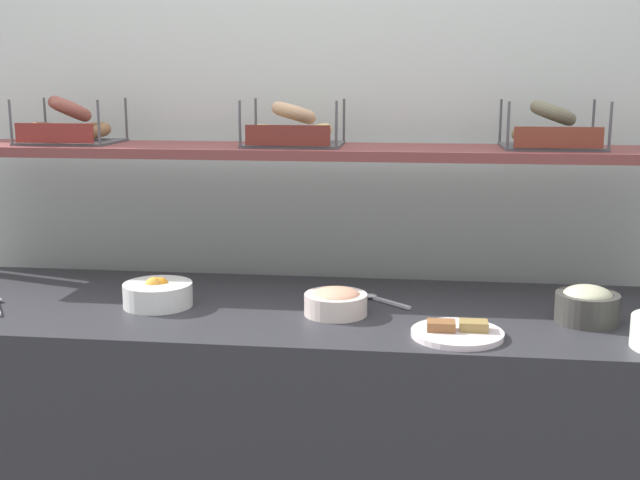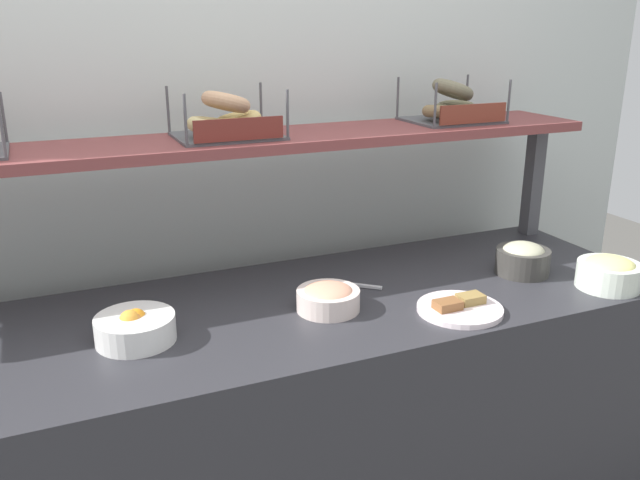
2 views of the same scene
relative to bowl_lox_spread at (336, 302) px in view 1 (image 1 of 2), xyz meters
The scene contains 11 objects.
back_wall 0.70m from the bowl_lox_spread, 103.61° to the left, with size 3.54×0.06×2.40m, color silver.
deli_counter 0.49m from the bowl_lox_spread, 157.23° to the left, with size 2.34×0.70×0.85m, color #2D2D33.
upper_shelf 0.53m from the bowl_lox_spread, 114.04° to the left, with size 2.30×0.32×0.03m, color brown.
bowl_lox_spread is the anchor object (origin of this frame).
bowl_tuna_salad 0.67m from the bowl_lox_spread, ahead, with size 0.17×0.17×0.10m.
bowl_fruit_salad 0.51m from the bowl_lox_spread, behind, with size 0.20×0.20×0.08m.
serving_plate_white 0.36m from the bowl_lox_spread, 25.25° to the right, with size 0.23×0.23×0.04m.
serving_spoon_near_plate 0.18m from the bowl_lox_spread, 52.37° to the left, with size 0.15×0.13×0.01m.
bagel_basket_cinnamon_raisin 1.05m from the bowl_lox_spread, 158.73° to the left, with size 0.29×0.26×0.16m.
bagel_basket_plain 0.58m from the bowl_lox_spread, 116.51° to the left, with size 0.29×0.24×0.14m.
bagel_basket_poppy 0.82m from the bowl_lox_spread, 30.06° to the left, with size 0.30×0.26×0.15m.
Camera 1 is at (0.37, -2.15, 1.49)m, focal length 44.83 mm.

